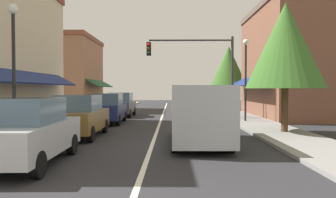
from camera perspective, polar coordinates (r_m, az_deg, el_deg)
ground_plane at (r=21.60m, az=-1.22°, el=-3.62°), size 80.00×80.00×0.00m
sidewalk_left at (r=22.46m, az=-15.42°, el=-3.32°), size 2.60×56.00×0.12m
sidewalk_right at (r=22.11m, az=13.20°, el=-3.38°), size 2.60×56.00×0.12m
lane_center_stripe at (r=21.60m, az=-1.22°, el=-3.61°), size 0.14×52.00×0.01m
storefront_right_block at (r=25.13m, az=20.96°, el=6.12°), size 6.47×10.20×7.97m
storefront_far_left at (r=33.22m, az=-17.76°, el=4.23°), size 7.24×8.20×7.03m
parked_car_nearest_left at (r=9.35m, az=-23.48°, el=-5.28°), size 1.86×4.14×1.77m
parked_car_second_left at (r=14.06m, az=-15.26°, el=-2.92°), size 1.81×4.12×1.77m
parked_car_third_left at (r=19.43m, az=-10.47°, el=-1.64°), size 1.85×4.13×1.77m
parked_car_far_left at (r=24.35m, az=-8.20°, el=-0.97°), size 1.80×4.11×1.77m
van_in_lane at (r=11.91m, az=5.40°, el=-2.39°), size 2.01×5.18×2.12m
traffic_signal_mast_arm at (r=22.18m, az=5.90°, el=6.50°), size 5.87×0.50×5.57m
street_lamp_left_near at (r=12.95m, az=-25.44°, el=7.64°), size 0.36×0.36×5.04m
street_lamp_right_mid at (r=19.97m, az=13.46°, el=5.49°), size 0.36×0.36×4.98m
tree_right_near at (r=15.42m, az=19.86°, el=8.78°), size 3.44×3.44×5.83m
tree_right_far at (r=31.23m, az=10.59°, el=5.66°), size 3.41×3.41×6.07m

